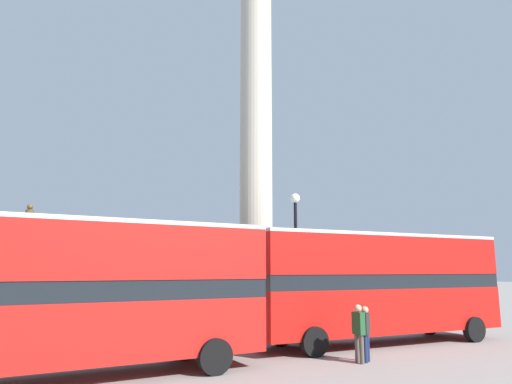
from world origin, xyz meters
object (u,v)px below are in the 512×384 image
Objects in this scene: monument_column at (256,165)px; equestrian_statue at (23,297)px; street_lamp at (296,260)px; bus_b at (64,290)px; bus_a at (378,283)px; pedestrian_near_lamp at (366,330)px; pedestrian_by_plinth at (359,329)px.

monument_column is 4.01× the size of equestrian_statue.
equestrian_statue is 12.82m from street_lamp.
bus_b is (-9.02, -5.68, -5.62)m from monument_column.
bus_a reaches higher than pedestrian_near_lamp.
street_lamp reaches higher than bus_a.
street_lamp reaches higher than pedestrian_by_plinth.
monument_column is at bearing -123.31° from pedestrian_near_lamp.
equestrian_statue reaches higher than bus_b.
monument_column is 10.33m from pedestrian_near_lamp.
monument_column reaches higher than pedestrian_near_lamp.
monument_column is 3.94× the size of street_lamp.
monument_column is 8.08m from bus_a.
bus_a is 1.85× the size of equestrian_statue.
equestrian_statue is 3.33× the size of pedestrian_by_plinth.
pedestrian_by_plinth is (8.60, -1.93, -1.33)m from bus_b.
equestrian_statue is at bearing 140.66° from street_lamp.
pedestrian_near_lamp is (-2.97, -2.51, -1.41)m from bus_a.
bus_a is 11.89m from bus_b.
pedestrian_by_plinth is (-0.31, -0.02, 0.05)m from pedestrian_near_lamp.
bus_b is 9.58m from street_lamp.
bus_a reaches higher than bus_b.
pedestrian_near_lamp is at bearing -12.51° from bus_b.
pedestrian_near_lamp is (8.91, -1.91, -1.39)m from bus_b.
bus_a is at bearing 2.46° from bus_b.
equestrian_statue is (-9.65, 4.88, -6.33)m from monument_column.
street_lamp reaches higher than pedestrian_near_lamp.
street_lamp is at bearing 178.43° from pedestrian_by_plinth.
street_lamp is 3.40× the size of pedestrian_by_plinth.
street_lamp is at bearing -126.21° from pedestrian_near_lamp.
bus_b is at bearing -96.57° from pedestrian_by_plinth.
equestrian_statue is 15.55m from pedestrian_by_plinth.
bus_b reaches higher than pedestrian_near_lamp.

